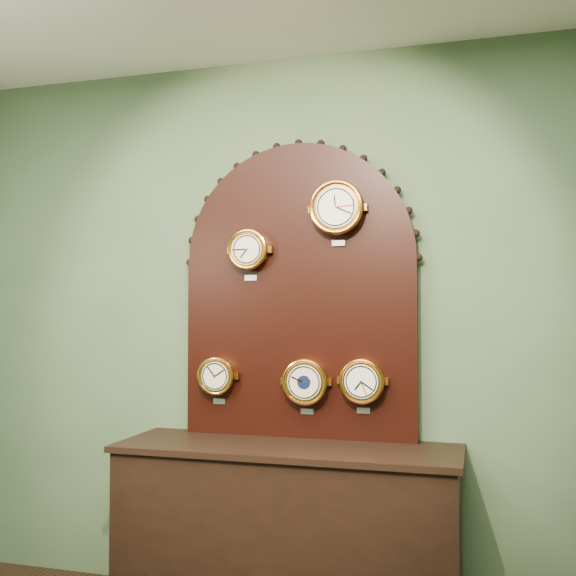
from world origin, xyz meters
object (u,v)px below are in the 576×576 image
(barometer, at_px, (305,382))
(tide_clock, at_px, (362,381))
(roman_clock, at_px, (249,250))
(shop_counter, at_px, (287,536))
(arabic_clock, at_px, (337,208))
(hygrometer, at_px, (217,376))
(display_board, at_px, (299,280))

(barometer, bearing_deg, tide_clock, 0.08)
(roman_clock, bearing_deg, shop_counter, -31.87)
(barometer, bearing_deg, shop_counter, -108.98)
(arabic_clock, xyz_separation_m, hygrometer, (-0.63, 0.00, -0.85))
(roman_clock, height_order, tide_clock, roman_clock)
(shop_counter, relative_size, display_board, 1.05)
(display_board, height_order, hygrometer, display_board)
(shop_counter, height_order, display_board, display_board)
(hygrometer, bearing_deg, roman_clock, -0.12)
(display_board, bearing_deg, shop_counter, -90.00)
(display_board, distance_m, tide_clock, 0.61)
(barometer, bearing_deg, arabic_clock, -0.29)
(display_board, distance_m, arabic_clock, 0.42)
(hygrometer, height_order, barometer, same)
(shop_counter, relative_size, roman_clock, 6.10)
(hygrometer, bearing_deg, tide_clock, -0.05)
(roman_clock, relative_size, barometer, 0.93)
(display_board, relative_size, arabic_clock, 4.76)
(shop_counter, xyz_separation_m, barometer, (0.05, 0.15, 0.72))
(shop_counter, xyz_separation_m, tide_clock, (0.34, 0.15, 0.73))
(display_board, height_order, arabic_clock, display_board)
(arabic_clock, height_order, barometer, arabic_clock)
(shop_counter, relative_size, tide_clock, 5.87)
(shop_counter, distance_m, hygrometer, 0.86)
(shop_counter, bearing_deg, hygrometer, 159.83)
(shop_counter, xyz_separation_m, display_board, (0.00, 0.22, 1.23))
(barometer, xyz_separation_m, tide_clock, (0.28, 0.00, 0.01))
(roman_clock, distance_m, barometer, 0.73)
(arabic_clock, bearing_deg, display_board, 162.51)
(shop_counter, bearing_deg, barometer, 71.02)
(tide_clock, bearing_deg, barometer, -179.92)
(arabic_clock, relative_size, barometer, 1.14)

